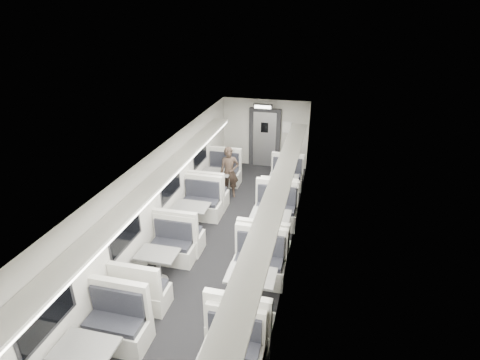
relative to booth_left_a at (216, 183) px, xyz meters
The scene contains 17 objects.
room 3.60m from the booth_left_a, 73.42° to the right, with size 3.24×12.24×2.64m.
booth_left_a is the anchor object (origin of this frame).
booth_left_b 2.17m from the booth_left_a, 90.00° to the right, with size 1.06×2.15×1.15m.
booth_left_c 4.11m from the booth_left_a, 90.00° to the right, with size 0.98×1.99×1.07m.
booth_right_a 2.01m from the booth_left_a, ahead, with size 1.01×2.05×1.10m.
booth_right_b 2.96m from the booth_left_a, 47.55° to the right, with size 1.11×2.26×1.21m.
booth_right_c 4.85m from the booth_left_a, 65.64° to the right, with size 1.09×2.21×1.18m.
passenger 0.57m from the booth_left_a, ahead, with size 0.57×0.37×1.55m, color black.
window_a 1.08m from the booth_left_a, behind, with size 0.02×1.18×0.84m, color black.
window_b 2.41m from the booth_left_a, 102.74° to the right, with size 0.02×1.18×0.84m, color black.
window_c 4.49m from the booth_left_a, 96.39° to the right, with size 0.02×1.18×0.84m, color black.
window_d 6.65m from the booth_left_a, 94.26° to the right, with size 0.02×1.18×0.84m, color black.
luggage_rack_left 3.97m from the booth_left_a, 93.82° to the right, with size 0.46×10.40×0.09m.
luggage_rack_right 4.56m from the booth_left_a, 58.48° to the right, with size 0.46×10.40×0.09m.
vestibule_door 2.84m from the booth_left_a, 68.76° to the left, with size 1.10×0.13×2.10m.
exit_sign 2.99m from the booth_left_a, 64.38° to the left, with size 0.62×0.12×0.16m.
wall_notice 3.29m from the booth_left_a, 55.65° to the left, with size 0.32×0.02×0.40m, color silver.
Camera 1 is at (2.08, -6.42, 5.20)m, focal length 28.00 mm.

